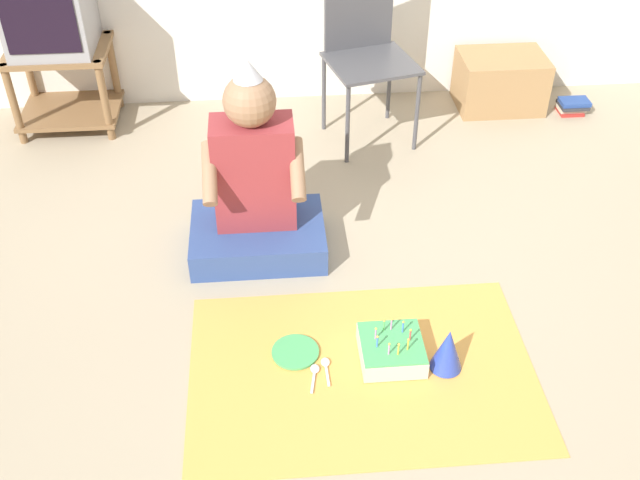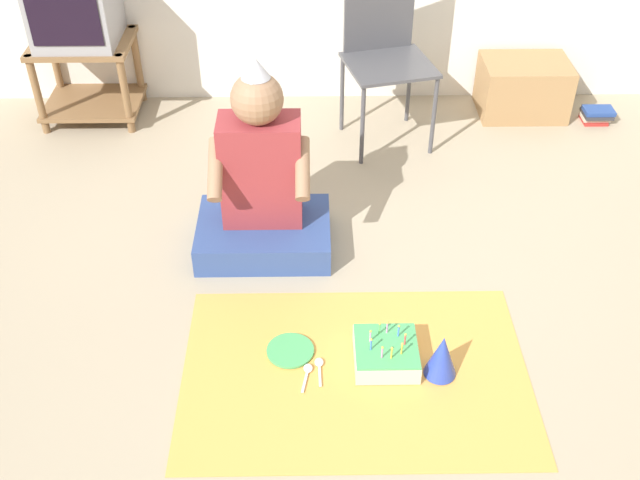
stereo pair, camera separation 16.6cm
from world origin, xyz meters
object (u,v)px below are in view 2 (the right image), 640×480
at_px(cardboard_box_stack, 523,87).
at_px(person_seated, 262,189).
at_px(tv, 74,4).
at_px(folding_chair, 384,43).
at_px(birthday_cake, 386,353).
at_px(party_hat_blue, 442,356).
at_px(paper_plate, 290,350).
at_px(book_pile, 596,115).

bearing_deg(cardboard_box_stack, person_seated, -139.79).
xyz_separation_m(tv, folding_chair, (1.71, -0.23, -0.14)).
height_order(tv, birthday_cake, tv).
relative_size(tv, folding_chair, 0.46).
relative_size(party_hat_blue, paper_plate, 1.01).
bearing_deg(paper_plate, person_seated, 100.54).
height_order(cardboard_box_stack, paper_plate, cardboard_box_stack).
bearing_deg(person_seated, party_hat_blue, -49.34).
relative_size(folding_chair, cardboard_box_stack, 1.89).
distance_m(birthday_cake, party_hat_blue, 0.22).
relative_size(cardboard_box_stack, birthday_cake, 2.03).
height_order(tv, folding_chair, folding_chair).
bearing_deg(party_hat_blue, book_pile, 58.44).
bearing_deg(party_hat_blue, birthday_cake, 161.69).
relative_size(tv, person_seated, 0.47).
height_order(cardboard_box_stack, party_hat_blue, cardboard_box_stack).
xyz_separation_m(birthday_cake, paper_plate, (-0.38, 0.06, -0.04)).
bearing_deg(paper_plate, cardboard_box_stack, 55.39).
height_order(tv, cardboard_box_stack, tv).
relative_size(book_pile, party_hat_blue, 0.92).
xyz_separation_m(tv, party_hat_blue, (1.80, -2.11, -0.59)).
bearing_deg(party_hat_blue, cardboard_box_stack, 69.58).
height_order(cardboard_box_stack, person_seated, person_seated).
distance_m(tv, folding_chair, 1.73).
bearing_deg(cardboard_box_stack, tv, -179.77).
bearing_deg(tv, party_hat_blue, -49.45).
bearing_deg(paper_plate, birthday_cake, -8.18).
bearing_deg(folding_chair, birthday_cake, -93.62).
distance_m(tv, book_pile, 3.10).
xyz_separation_m(tv, book_pile, (3.03, -0.12, -0.65)).
height_order(folding_chair, cardboard_box_stack, folding_chair).
height_order(folding_chair, paper_plate, folding_chair).
bearing_deg(party_hat_blue, folding_chair, 92.78).
xyz_separation_m(book_pile, party_hat_blue, (-1.22, -1.99, 0.06)).
height_order(cardboard_box_stack, birthday_cake, cardboard_box_stack).
relative_size(person_seated, paper_plate, 4.89).
xyz_separation_m(folding_chair, paper_plate, (-0.50, -1.75, -0.54)).
xyz_separation_m(cardboard_box_stack, paper_plate, (-1.38, -2.00, -0.15)).
xyz_separation_m(tv, person_seated, (1.08, -1.27, -0.38)).
bearing_deg(birthday_cake, party_hat_blue, -18.31).
height_order(tv, book_pile, tv).
distance_m(cardboard_box_stack, paper_plate, 2.43).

